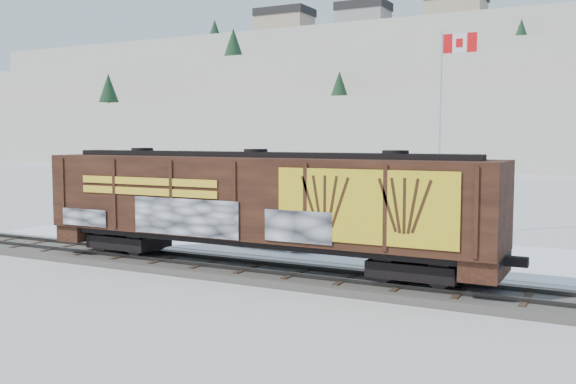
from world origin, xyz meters
The scene contains 9 objects.
ground centered at (0.00, 0.00, 0.00)m, with size 500.00×500.00×0.00m, color white.
rail_track centered at (0.00, 0.00, 0.15)m, with size 50.00×3.40×0.43m.
parking_strip centered at (0.00, 7.50, 0.01)m, with size 40.00×8.00×0.03m, color white.
hillside centered at (-0.05, 139.79, 14.37)m, with size 360.00×110.00×93.00m.
hopper_railcar centered at (-1.83, -0.01, 2.84)m, with size 18.27×3.06×4.30m.
flagpole centered at (1.86, 13.33, 3.98)m, with size 2.30×0.90×10.89m.
car_silver centered at (-10.05, 8.16, 0.78)m, with size 1.78×4.43×1.51m, color #A4A7AB.
car_white centered at (-4.16, 5.57, 0.84)m, with size 1.70×4.89×1.61m, color white.
car_dark centered at (2.58, 8.35, 0.70)m, with size 1.89×4.64×1.35m, color black.
Camera 1 is at (10.45, -20.93, 5.26)m, focal length 40.00 mm.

